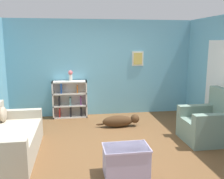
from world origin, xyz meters
TOP-DOWN VIEW (x-y plane):
  - ground_plane at (0.00, 0.00)m, footprint 14.00×14.00m
  - wall_back at (0.00, 2.25)m, footprint 5.60×0.13m
  - couch at (-1.99, -0.15)m, footprint 0.92×1.85m
  - bookshelf at (-0.89, 2.06)m, footprint 0.91×0.28m
  - recliner_chair at (1.94, -0.05)m, footprint 0.91×0.87m
  - coffee_table at (-0.02, -1.11)m, footprint 0.70×0.44m
  - dog at (0.30, 1.06)m, footprint 1.05×0.25m
  - vase at (-0.85, 2.04)m, footprint 0.12×0.12m

SIDE VIEW (x-z plane):
  - ground_plane at x=0.00m, z-range 0.00..0.00m
  - dog at x=0.30m, z-range 0.00..0.29m
  - coffee_table at x=-0.02m, z-range 0.01..0.47m
  - couch at x=-1.99m, z-range -0.11..0.72m
  - recliner_chair at x=1.94m, z-range -0.17..0.91m
  - bookshelf at x=-0.89m, z-range -0.01..0.98m
  - vase at x=-0.85m, z-range 1.01..1.29m
  - wall_back at x=0.00m, z-range 0.00..2.60m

